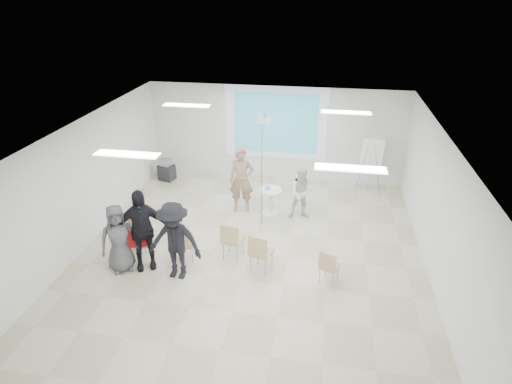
% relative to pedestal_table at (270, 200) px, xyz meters
% --- Properties ---
extents(floor, '(8.00, 9.00, 0.10)m').
position_rel_pedestal_table_xyz_m(floor, '(-0.19, -2.04, -0.48)').
color(floor, beige).
rests_on(floor, ground).
extents(ceiling, '(8.00, 9.00, 0.10)m').
position_rel_pedestal_table_xyz_m(ceiling, '(-0.19, -2.04, 2.62)').
color(ceiling, white).
rests_on(ceiling, wall_back).
extents(wall_back, '(8.00, 0.10, 3.00)m').
position_rel_pedestal_table_xyz_m(wall_back, '(-0.19, 2.51, 1.07)').
color(wall_back, silver).
rests_on(wall_back, floor).
extents(wall_left, '(0.10, 9.00, 3.00)m').
position_rel_pedestal_table_xyz_m(wall_left, '(-4.24, -2.04, 1.07)').
color(wall_left, silver).
rests_on(wall_left, floor).
extents(wall_right, '(0.10, 9.00, 3.00)m').
position_rel_pedestal_table_xyz_m(wall_right, '(3.86, -2.04, 1.07)').
color(wall_right, silver).
rests_on(wall_right, floor).
extents(projection_halo, '(3.20, 0.01, 2.30)m').
position_rel_pedestal_table_xyz_m(projection_halo, '(-0.19, 2.45, 1.42)').
color(projection_halo, silver).
rests_on(projection_halo, wall_back).
extents(projection_image, '(2.60, 0.01, 1.90)m').
position_rel_pedestal_table_xyz_m(projection_image, '(-0.19, 2.43, 1.42)').
color(projection_image, '#36A0B7').
rests_on(projection_image, wall_back).
extents(pedestal_table, '(0.64, 0.64, 0.77)m').
position_rel_pedestal_table_xyz_m(pedestal_table, '(0.00, 0.00, 0.00)').
color(pedestal_table, white).
rests_on(pedestal_table, floor).
extents(player_left, '(0.82, 0.60, 2.11)m').
position_rel_pedestal_table_xyz_m(player_left, '(-0.81, 0.08, 0.63)').
color(player_left, '#A07862').
rests_on(player_left, floor).
extents(player_right, '(0.88, 0.75, 1.62)m').
position_rel_pedestal_table_xyz_m(player_right, '(0.86, -0.05, 0.38)').
color(player_right, white).
rests_on(player_right, floor).
extents(controller_left, '(0.05, 0.13, 0.04)m').
position_rel_pedestal_table_xyz_m(controller_left, '(-0.63, 0.33, 0.96)').
color(controller_left, white).
rests_on(controller_left, player_left).
extents(controller_right, '(0.07, 0.14, 0.04)m').
position_rel_pedestal_table_xyz_m(controller_right, '(0.68, 0.20, 0.67)').
color(controller_right, silver).
rests_on(controller_right, player_right).
extents(chair_far_left, '(0.48, 0.51, 0.90)m').
position_rel_pedestal_table_xyz_m(chair_far_left, '(-2.79, -2.33, 0.11)').
color(chair_far_left, tan).
rests_on(chair_far_left, floor).
extents(chair_left_mid, '(0.53, 0.54, 0.85)m').
position_rel_pedestal_table_xyz_m(chair_left_mid, '(-2.55, -2.69, 0.08)').
color(chair_left_mid, tan).
rests_on(chair_left_mid, floor).
extents(chair_left_inner, '(0.48, 0.50, 0.80)m').
position_rel_pedestal_table_xyz_m(chair_left_inner, '(-1.61, -2.55, 0.05)').
color(chair_left_inner, tan).
rests_on(chair_left_inner, floor).
extents(chair_center, '(0.51, 0.54, 0.93)m').
position_rel_pedestal_table_xyz_m(chair_center, '(-0.58, -2.30, 0.12)').
color(chair_center, tan).
rests_on(chair_center, floor).
extents(chair_right_inner, '(0.56, 0.58, 0.95)m').
position_rel_pedestal_table_xyz_m(chair_right_inner, '(0.14, -2.70, 0.13)').
color(chair_right_inner, tan).
rests_on(chair_right_inner, floor).
extents(chair_right_far, '(0.49, 0.51, 0.79)m').
position_rel_pedestal_table_xyz_m(chair_right_far, '(1.62, -2.85, 0.04)').
color(chair_right_far, tan).
rests_on(chair_right_far, floor).
extents(red_jacket, '(0.49, 0.28, 0.46)m').
position_rel_pedestal_table_xyz_m(red_jacket, '(-2.58, -2.84, 0.29)').
color(red_jacket, '#AA1514').
rests_on(red_jacket, chair_left_mid).
extents(laptop, '(0.35, 0.30, 0.02)m').
position_rel_pedestal_table_xyz_m(laptop, '(-1.63, -2.47, 0.00)').
color(laptop, black).
rests_on(laptop, chair_left_inner).
extents(audience_left, '(1.47, 1.21, 2.18)m').
position_rel_pedestal_table_xyz_m(audience_left, '(-2.44, -2.90, 0.67)').
color(audience_left, black).
rests_on(audience_left, floor).
extents(audience_mid, '(1.36, 0.80, 2.03)m').
position_rel_pedestal_table_xyz_m(audience_mid, '(-1.61, -3.13, 0.59)').
color(audience_mid, black).
rests_on(audience_mid, floor).
extents(audience_outer, '(1.04, 0.97, 1.79)m').
position_rel_pedestal_table_xyz_m(audience_outer, '(-2.91, -3.08, 0.47)').
color(audience_outer, '#56565A').
rests_on(audience_outer, floor).
extents(flipchart_easel, '(0.72, 0.57, 1.77)m').
position_rel_pedestal_table_xyz_m(flipchart_easel, '(2.76, 1.85, 0.88)').
color(flipchart_easel, '#93969B').
rests_on(flipchart_easel, floor).
extents(av_cart, '(0.56, 0.49, 0.72)m').
position_rel_pedestal_table_xyz_m(av_cart, '(-3.62, 1.69, -0.10)').
color(av_cart, black).
rests_on(av_cart, floor).
extents(ceiling_projector, '(0.30, 0.25, 3.00)m').
position_rel_pedestal_table_xyz_m(ceiling_projector, '(-0.09, -0.55, 2.26)').
color(ceiling_projector, white).
rests_on(ceiling_projector, ceiling).
extents(fluor_panel_nw, '(1.20, 0.30, 0.02)m').
position_rel_pedestal_table_xyz_m(fluor_panel_nw, '(-2.19, -0.04, 2.54)').
color(fluor_panel_nw, white).
rests_on(fluor_panel_nw, ceiling).
extents(fluor_panel_ne, '(1.20, 0.30, 0.02)m').
position_rel_pedestal_table_xyz_m(fluor_panel_ne, '(1.81, -0.04, 2.54)').
color(fluor_panel_ne, white).
rests_on(fluor_panel_ne, ceiling).
extents(fluor_panel_sw, '(1.20, 0.30, 0.02)m').
position_rel_pedestal_table_xyz_m(fluor_panel_sw, '(-2.19, -3.54, 2.54)').
color(fluor_panel_sw, white).
rests_on(fluor_panel_sw, ceiling).
extents(fluor_panel_se, '(1.20, 0.30, 0.02)m').
position_rel_pedestal_table_xyz_m(fluor_panel_se, '(1.81, -3.54, 2.54)').
color(fluor_panel_se, white).
rests_on(fluor_panel_se, ceiling).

